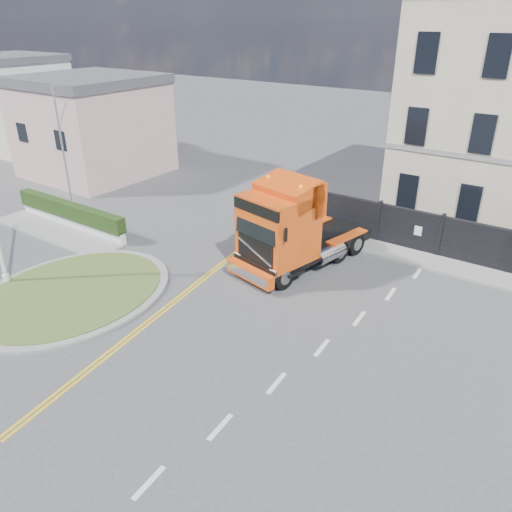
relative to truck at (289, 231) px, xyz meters
The scene contains 11 objects.
ground 4.49m from the truck, 74.71° to the right, with size 120.00×120.00×0.00m, color #424244.
traffic_island 9.30m from the truck, 130.38° to the right, with size 6.80×6.80×0.17m.
hedge_wall 12.22m from the truck, 168.35° to the right, with size 8.00×0.55×1.35m.
pavement_side 12.56m from the truck, 163.38° to the right, with size 8.50×1.80×0.10m, color gray.
seaside_bldg_pink 19.61m from the truck, 165.08° to the left, with size 8.00×8.00×6.00m, color #CCA69F.
seaside_bldg_cream 27.83m from the truck, 165.34° to the left, with size 9.00×8.00×5.00m, color silver.
seaside_bldg_white 34.89m from the truck, 166.66° to the left, with size 8.00×8.00×6.50m, color silver.
hoarding_fence 9.19m from the truck, 33.45° to the left, with size 18.80×0.25×2.00m.
pavement_far 8.39m from the truck, 30.32° to the left, with size 20.00×1.60×0.12m, color gray.
truck is the anchor object (origin of this frame).
lamppost_slim 15.08m from the truck, behind, with size 0.28×0.56×6.84m.
Camera 1 is at (9.03, -13.04, 10.19)m, focal length 35.00 mm.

